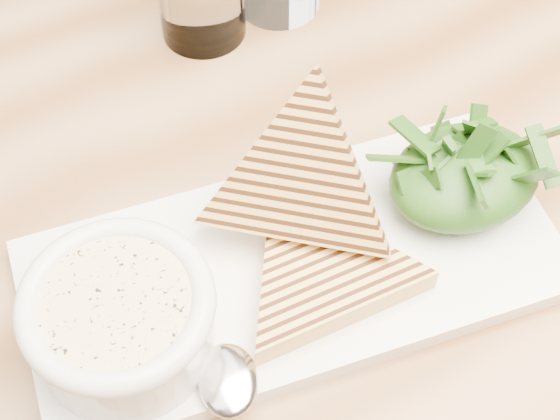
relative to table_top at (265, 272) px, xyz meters
name	(u,v)px	position (x,y,z in m)	size (l,w,h in m)	color
table_top	(265,272)	(0.00, 0.00, 0.00)	(1.09, 0.72, 0.04)	#9A7148
table_leg_br	(481,97)	(0.49, 0.31, -0.37)	(0.06, 0.06, 0.70)	#9A7148
platter	(294,268)	(0.01, -0.02, 0.03)	(0.35, 0.16, 0.02)	white
soup_bowl	(123,326)	(-0.11, -0.02, 0.06)	(0.11, 0.11, 0.04)	white
soup	(116,305)	(-0.11, -0.02, 0.08)	(0.09, 0.09, 0.01)	beige
bowl_rim	(116,303)	(-0.11, -0.02, 0.09)	(0.12, 0.12, 0.01)	white
sandwich_flat	(321,273)	(0.02, -0.04, 0.04)	(0.15, 0.15, 0.02)	tan
sandwich_lean	(300,182)	(0.03, 0.00, 0.08)	(0.15, 0.15, 0.08)	tan
salad_base	(465,176)	(0.14, -0.03, 0.06)	(0.11, 0.09, 0.04)	black
arugula_pile	(466,171)	(0.14, -0.03, 0.06)	(0.11, 0.10, 0.05)	#32631A
spoon_bowl	(228,380)	(-0.06, -0.08, 0.04)	(0.04, 0.05, 0.01)	silver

